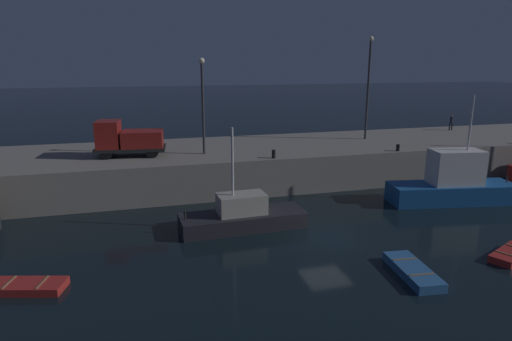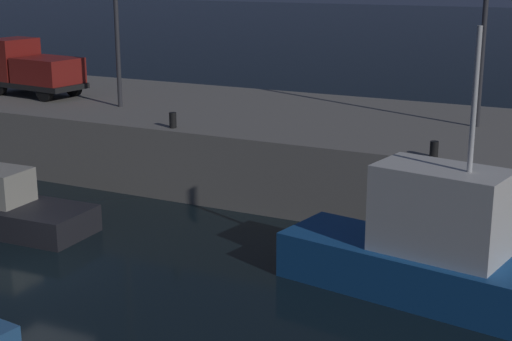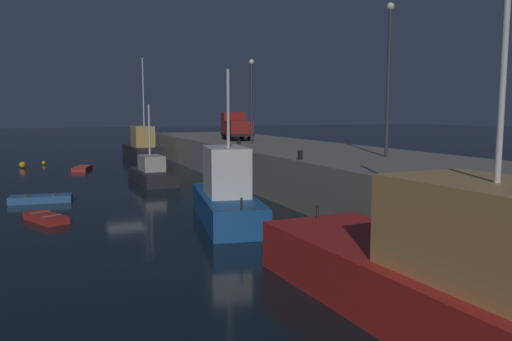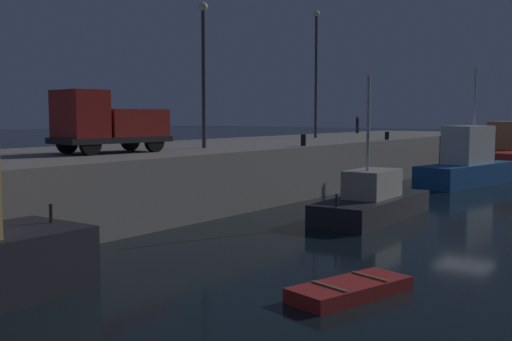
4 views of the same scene
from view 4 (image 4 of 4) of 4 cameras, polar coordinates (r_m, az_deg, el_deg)
ground_plane at (r=30.02m, az=18.72°, el=-3.62°), size 320.00×320.00×0.00m
pier_quay at (r=36.14m, az=-1.73°, el=0.33°), size 62.19×10.81×2.79m
fishing_trawler_red at (r=26.97m, az=10.66°, el=-2.84°), size 7.50×2.69×6.05m
fishing_boat_white at (r=41.48m, az=18.82°, el=0.58°), size 9.03×3.91×7.46m
fishing_boat_orange at (r=55.16m, az=22.16°, el=1.62°), size 12.13×4.50×10.51m
dinghy_red_small at (r=15.62m, az=8.64°, el=-10.73°), size 3.48×2.07×0.40m
lamp_post_west at (r=30.96m, az=-4.84°, el=9.88°), size 0.44×0.44×7.11m
lamp_post_east at (r=44.81m, az=5.54°, el=9.64°), size 0.44×0.44×8.96m
utility_truck at (r=27.37m, az=-13.50°, el=4.26°), size 5.24×2.72×2.66m
dockworker at (r=55.46m, az=9.30°, el=4.31°), size 0.41×0.29×1.56m
bollard_west at (r=41.84m, az=11.94°, el=3.15°), size 0.28×0.28×0.53m
bollard_central at (r=32.88m, az=4.37°, el=2.80°), size 0.28×0.28×0.61m
bollard_east at (r=53.00m, az=17.49°, el=3.49°), size 0.28×0.28×0.64m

